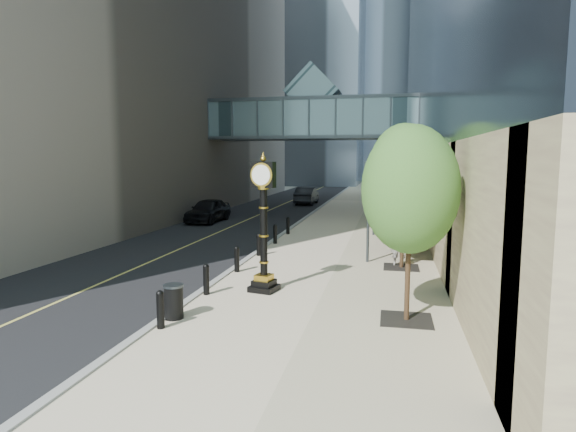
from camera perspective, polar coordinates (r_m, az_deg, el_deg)
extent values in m
plane|color=gray|center=(11.53, -4.61, -16.02)|extent=(320.00, 320.00, 0.00)
cube|color=black|center=(51.36, 0.62, 1.91)|extent=(8.00, 180.00, 0.02)
cube|color=beige|center=(50.41, 9.58, 1.75)|extent=(8.00, 180.00, 0.06)
cube|color=gray|center=(50.73, 5.06, 1.85)|extent=(0.25, 180.00, 0.07)
cube|color=#A3B5CD|center=(133.45, 8.26, 18.96)|extent=(22.00, 22.00, 65.00)
cube|color=slate|center=(38.76, 2.99, 11.36)|extent=(17.00, 4.00, 3.00)
cube|color=#383F44|center=(38.68, 2.98, 9.22)|extent=(17.00, 4.20, 0.25)
cube|color=#383F44|center=(38.90, 3.01, 13.49)|extent=(17.00, 4.20, 0.25)
cube|color=slate|center=(38.98, 3.01, 14.44)|extent=(4.24, 3.00, 4.24)
cube|color=#383F44|center=(24.17, 13.08, 6.06)|extent=(3.00, 8.00, 0.25)
cube|color=slate|center=(24.17, 13.09, 6.41)|extent=(2.80, 7.80, 0.06)
cylinder|color=#383F44|center=(20.62, 9.49, 0.17)|extent=(0.12, 0.12, 4.20)
cylinder|color=#383F44|center=(27.98, 10.16, 1.91)|extent=(0.12, 0.12, 4.20)
cylinder|color=black|center=(13.18, -14.88, -10.89)|extent=(0.20, 0.20, 0.90)
cylinder|color=black|center=(15.98, -9.67, -7.60)|extent=(0.20, 0.20, 0.90)
cylinder|color=black|center=(18.91, -6.09, -5.27)|extent=(0.20, 0.20, 0.90)
cylinder|color=black|center=(21.91, -3.49, -3.56)|extent=(0.20, 0.20, 0.90)
cylinder|color=black|center=(24.97, -1.54, -2.25)|extent=(0.20, 0.20, 0.90)
cylinder|color=black|center=(28.05, -0.01, -1.24)|extent=(0.20, 0.20, 0.90)
cube|color=black|center=(13.90, 13.84, -11.83)|extent=(1.40, 1.40, 0.02)
cylinder|color=#432D1C|center=(13.52, 14.01, -6.18)|extent=(0.14, 0.14, 2.83)
ellipsoid|color=#2B6023|center=(13.20, 14.29, 3.09)|extent=(2.59, 2.59, 3.45)
cube|color=black|center=(20.16, 13.27, -5.93)|extent=(1.40, 1.40, 0.02)
cylinder|color=#432D1C|center=(19.88, 13.39, -1.63)|extent=(0.14, 0.14, 3.07)
ellipsoid|color=#2B6023|center=(19.68, 13.58, 5.22)|extent=(2.82, 2.82, 3.76)
cube|color=black|center=(26.54, 12.97, -2.84)|extent=(1.40, 1.40, 0.02)
cylinder|color=#432D1C|center=(26.37, 13.04, -0.30)|extent=(0.14, 0.14, 2.39)
ellipsoid|color=#2B6023|center=(26.21, 13.15, 3.71)|extent=(2.19, 2.19, 2.92)
cube|color=black|center=(32.97, 12.79, -0.96)|extent=(1.40, 1.40, 0.02)
cylinder|color=#432D1C|center=(32.80, 12.86, 1.67)|extent=(0.14, 0.14, 3.06)
ellipsoid|color=#2B6023|center=(32.67, 12.98, 5.80)|extent=(2.80, 2.80, 3.74)
cube|color=black|center=(39.42, 12.67, 0.31)|extent=(1.40, 1.40, 0.02)
cylinder|color=#432D1C|center=(39.27, 12.73, 2.58)|extent=(0.14, 0.14, 3.15)
ellipsoid|color=#2B6023|center=(39.17, 12.83, 6.14)|extent=(2.89, 2.89, 3.85)
cube|color=black|center=(16.29, -2.86, -8.52)|extent=(1.00, 1.00, 0.19)
cube|color=black|center=(16.24, -2.86, -7.89)|extent=(0.78, 0.78, 0.19)
cube|color=gold|center=(16.19, -2.86, -7.25)|extent=(0.61, 0.61, 0.19)
cylinder|color=black|center=(15.89, -2.90, -1.85)|extent=(0.24, 0.24, 2.90)
cube|color=black|center=(15.71, -2.94, 4.91)|extent=(0.84, 0.44, 0.84)
cylinder|color=white|center=(15.87, -2.79, 4.93)|extent=(0.65, 0.18, 0.65)
cylinder|color=white|center=(15.55, -3.09, 4.88)|extent=(0.65, 0.18, 0.65)
sphere|color=gold|center=(15.70, -2.95, 6.78)|extent=(0.19, 0.19, 0.19)
cylinder|color=black|center=(13.86, -13.39, -9.96)|extent=(0.66, 0.66, 0.90)
imported|color=#A39C95|center=(20.31, 12.98, -3.26)|extent=(0.66, 0.44, 1.80)
imported|color=black|center=(34.09, -9.45, 0.68)|extent=(2.06, 4.88, 1.65)
imported|color=black|center=(46.85, 2.23, 2.44)|extent=(1.72, 4.94, 1.63)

